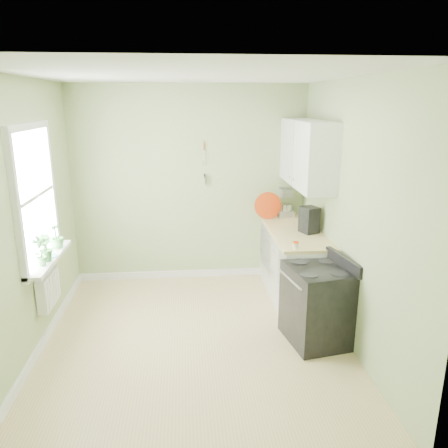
{
  "coord_description": "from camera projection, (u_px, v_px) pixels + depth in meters",
  "views": [
    {
      "loc": [
        -0.08,
        -4.15,
        2.47
      ],
      "look_at": [
        0.35,
        0.55,
        1.14
      ],
      "focal_mm": 35.0,
      "sensor_mm": 36.0,
      "label": 1
    }
  ],
  "objects": [
    {
      "name": "countertop",
      "position": [
        295.0,
        231.0,
        5.49
      ],
      "size": [
        0.64,
        1.6,
        0.04
      ],
      "primitive_type": "cube",
      "color": "beige",
      "rests_on": "base_cabinets"
    },
    {
      "name": "upper_cabinets",
      "position": [
        307.0,
        154.0,
        5.33
      ],
      "size": [
        0.35,
        1.4,
        0.8
      ],
      "primitive_type": "cube",
      "color": "white",
      "rests_on": "wall_right"
    },
    {
      "name": "wall_right",
      "position": [
        352.0,
        215.0,
        4.43
      ],
      "size": [
        0.02,
        3.6,
        2.7
      ],
      "primitive_type": "cube",
      "color": "#A5B87D",
      "rests_on": "floor"
    },
    {
      "name": "plant_c",
      "position": [
        56.0,
        236.0,
        4.8
      ],
      "size": [
        0.22,
        0.22,
        0.28
      ],
      "primitive_type": "imported",
      "rotation": [
        0.0,
        0.0,
        4.13
      ],
      "color": "#3C7738",
      "rests_on": "window_sill"
    },
    {
      "name": "jar",
      "position": [
        296.0,
        245.0,
        4.78
      ],
      "size": [
        0.07,
        0.07,
        0.08
      ],
      "color": "beige",
      "rests_on": "countertop"
    },
    {
      "name": "wall_left",
      "position": [
        24.0,
        223.0,
        4.15
      ],
      "size": [
        0.02,
        3.6,
        2.7
      ],
      "primitive_type": "cube",
      "color": "#A5B87D",
      "rests_on": "floor"
    },
    {
      "name": "red_tray",
      "position": [
        268.0,
        206.0,
        5.95
      ],
      "size": [
        0.37,
        0.09,
        0.37
      ],
      "primitive_type": "cylinder",
      "rotation": [
        1.45,
        0.0,
        0.07
      ],
      "color": "#B8320B",
      "rests_on": "countertop"
    },
    {
      "name": "window",
      "position": [
        35.0,
        196.0,
        4.38
      ],
      "size": [
        0.06,
        1.14,
        1.44
      ],
      "color": "white",
      "rests_on": "wall_left"
    },
    {
      "name": "window_sill",
      "position": [
        49.0,
        258.0,
        4.57
      ],
      "size": [
        0.18,
        1.14,
        0.04
      ],
      "primitive_type": "cube",
      "color": "white",
      "rests_on": "wall_left"
    },
    {
      "name": "base_cabinets",
      "position": [
        294.0,
        265.0,
        5.61
      ],
      "size": [
        0.6,
        1.6,
        0.87
      ],
      "primitive_type": "cube",
      "color": "white",
      "rests_on": "floor"
    },
    {
      "name": "stove",
      "position": [
        317.0,
        304.0,
        4.58
      ],
      "size": [
        0.7,
        0.76,
        0.94
      ],
      "color": "black",
      "rests_on": "floor"
    },
    {
      "name": "plant_a",
      "position": [
        40.0,
        251.0,
        4.27
      ],
      "size": [
        0.19,
        0.2,
        0.31
      ],
      "primitive_type": "imported",
      "rotation": [
        0.0,
        0.0,
        0.97
      ],
      "color": "#3C7738",
      "rests_on": "window_sill"
    },
    {
      "name": "wall_back",
      "position": [
        190.0,
        185.0,
        6.02
      ],
      "size": [
        3.2,
        0.02,
        2.7
      ],
      "primitive_type": "cube",
      "color": "#A5B87D",
      "rests_on": "floor"
    },
    {
      "name": "plant_b",
      "position": [
        45.0,
        248.0,
        4.41
      ],
      "size": [
        0.2,
        0.19,
        0.28
      ],
      "primitive_type": "imported",
      "rotation": [
        0.0,
        0.0,
        2.53
      ],
      "color": "#3C7738",
      "rests_on": "window_sill"
    },
    {
      "name": "stand_mixer",
      "position": [
        284.0,
        202.0,
        6.14
      ],
      "size": [
        0.23,
        0.37,
        0.43
      ],
      "color": "#B2B2B7",
      "rests_on": "countertop"
    },
    {
      "name": "floor",
      "position": [
        196.0,
        342.0,
        4.66
      ],
      "size": [
        3.2,
        3.6,
        0.02
      ],
      "primitive_type": "cube",
      "color": "tan",
      "rests_on": "ground"
    },
    {
      "name": "kettle",
      "position": [
        267.0,
        209.0,
        6.12
      ],
      "size": [
        0.2,
        0.12,
        0.21
      ],
      "color": "silver",
      "rests_on": "countertop"
    },
    {
      "name": "wall_utensils",
      "position": [
        204.0,
        170.0,
        5.95
      ],
      "size": [
        0.02,
        0.14,
        0.58
      ],
      "color": "beige",
      "rests_on": "wall_back"
    },
    {
      "name": "coffee_maker",
      "position": [
        309.0,
        220.0,
        5.34
      ],
      "size": [
        0.25,
        0.26,
        0.32
      ],
      "color": "black",
      "rests_on": "countertop"
    },
    {
      "name": "ceiling",
      "position": [
        190.0,
        73.0,
        3.92
      ],
      "size": [
        3.2,
        3.6,
        0.02
      ],
      "primitive_type": "cube",
      "color": "white",
      "rests_on": "wall_back"
    },
    {
      "name": "radiator",
      "position": [
        48.0,
        290.0,
        4.61
      ],
      "size": [
        0.12,
        0.5,
        0.35
      ],
      "primitive_type": "cube",
      "color": "white",
      "rests_on": "wall_left"
    }
  ]
}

